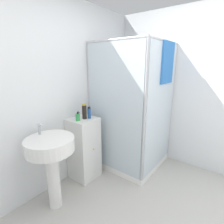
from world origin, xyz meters
name	(u,v)px	position (x,y,z in m)	size (l,w,h in m)	color
wall_back	(48,98)	(0.00, 1.70, 1.25)	(6.40, 0.06, 2.50)	silver
wall_right	(221,93)	(1.70, 0.00, 1.25)	(0.06, 6.40, 2.50)	silver
shower_enclosure	(133,136)	(1.11, 1.08, 0.51)	(1.00, 1.03, 1.98)	white
vanity_cabinet	(84,148)	(0.37, 1.48, 0.46)	(0.37, 0.38, 0.92)	silver
sink	(51,154)	(-0.26, 1.34, 0.68)	(0.53, 0.53, 1.01)	white
soap_dispenser	(78,117)	(0.27, 1.47, 0.97)	(0.06, 0.06, 0.13)	green
shampoo_bottle_tall_black	(84,111)	(0.39, 1.46, 1.02)	(0.06, 0.06, 0.22)	black
shampoo_bottle_blue	(89,113)	(0.44, 1.42, 1.00)	(0.05, 0.05, 0.17)	#1E4C93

